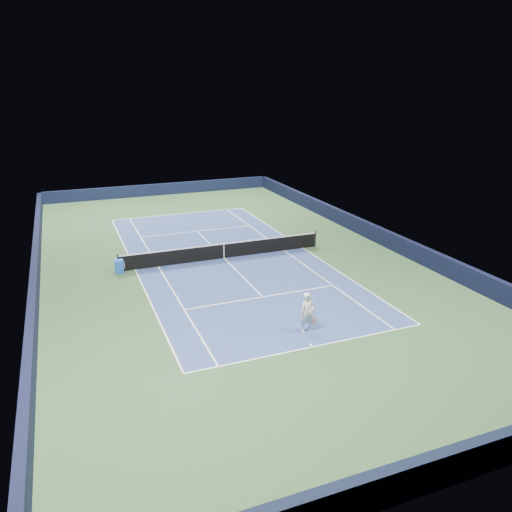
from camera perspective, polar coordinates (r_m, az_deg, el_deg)
name	(u,v)px	position (r m, az deg, el deg)	size (l,w,h in m)	color
ground	(224,258)	(31.23, -3.68, -0.25)	(40.00, 40.00, 0.00)	#2B4C29
wall_far	(160,189)	(49.69, -10.87, 7.49)	(22.00, 0.35, 1.10)	black
wall_near	(450,465)	(15.66, 21.27, -21.41)	(22.00, 0.35, 1.10)	black
wall_right	(372,232)	(35.70, 13.07, 2.72)	(0.35, 40.00, 1.10)	black
wall_left	(35,273)	(29.79, -23.91, -1.80)	(0.35, 40.00, 1.10)	black
court_surface	(224,258)	(31.23, -3.68, -0.25)	(10.97, 23.77, 0.01)	navy
baseline_far	(180,214)	(42.22, -8.71, 4.79)	(10.97, 0.08, 0.00)	white
baseline_near	(313,347)	(21.20, 6.52, -10.28)	(10.97, 0.08, 0.00)	white
sideline_doubles_right	(303,248)	(33.21, 5.35, 0.93)	(0.08, 23.77, 0.00)	white
sideline_doubles_left	(135,270)	(30.12, -13.65, -1.52)	(0.08, 23.77, 0.00)	white
sideline_singles_right	(284,250)	(32.64, 3.21, 0.65)	(0.08, 23.77, 0.00)	white
sideline_singles_left	(158,267)	(30.30, -11.09, -1.19)	(0.08, 23.77, 0.00)	white
service_line_far	(197,231)	(37.08, -6.75, 2.84)	(8.23, 0.08, 0.00)	white
service_line_near	(263,297)	(25.63, 0.79, -4.70)	(8.23, 0.08, 0.00)	white
center_service_line	(224,258)	(31.22, -3.68, -0.24)	(0.08, 12.80, 0.00)	white
center_mark_far	(180,214)	(42.08, -8.66, 4.74)	(0.08, 0.30, 0.00)	white
center_mark_near	(311,345)	(21.32, 6.33, -10.10)	(0.08, 0.30, 0.00)	white
tennis_net	(224,251)	(31.06, -3.69, 0.62)	(12.90, 0.10, 1.07)	black
sponsor_cube	(119,266)	(29.69, -15.37, -1.16)	(0.57, 0.49, 0.81)	blue
tennis_player	(307,313)	(21.98, 5.90, -6.47)	(0.82, 1.26, 1.90)	silver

